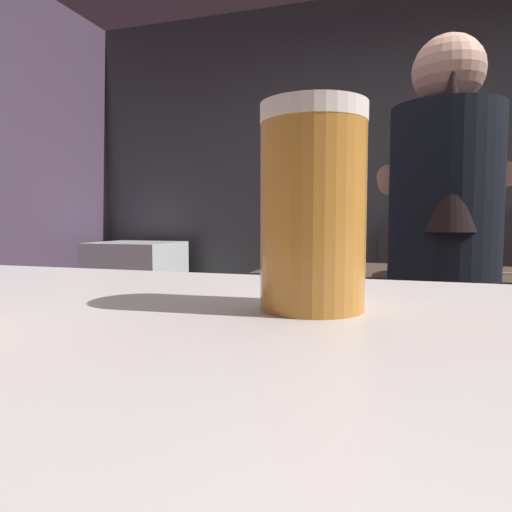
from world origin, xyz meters
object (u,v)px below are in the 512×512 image
Objects in this scene: mini_fridge at (137,305)px; bartender at (443,264)px; mixing_bowl at (416,266)px; bottle_hot_sauce at (403,207)px; pint_glass_far at (313,208)px; bottle_olive_oil at (456,207)px.

mini_fridge is 2.57m from bartender.
bartender is 8.54× the size of mixing_bowl.
bartender is (2.05, -1.47, 0.50)m from mini_fridge.
bottle_hot_sauce is at bearing 2.13° from bartender.
pint_glass_far is (1.88, -2.72, 0.65)m from mini_fridge.
bartender reaches higher than mixing_bowl.
bartender is at bearing -78.19° from mixing_bowl.
mini_fridge is 2.35m from bottle_olive_oil.
pint_glass_far is 0.81× the size of bottle_olive_oil.
pint_glass_far reaches higher than mixing_bowl.
bottle_olive_oil is at bearing -9.04° from bartender.
bottle_hot_sauce is (-0.14, 1.73, 0.23)m from bartender.
bottle_hot_sauce reaches higher than mini_fridge.
bottle_hot_sauce is (-0.07, 1.38, 0.27)m from mixing_bowl.
bartender is 9.40× the size of bottle_olive_oil.
mixing_bowl is 1.07× the size of bottle_hot_sauce.
bottle_hot_sauce is at bearing 92.86° from mixing_bowl.
pint_glass_far is (-0.10, -1.60, 0.19)m from mixing_bowl.
mini_fridge is at bearing 124.59° from pint_glass_far.
bartender is at bearing -85.31° from bottle_hot_sauce.
bottle_hot_sauce is at bearing 150.55° from bottle_olive_oil.
mixing_bowl is 1.62m from pint_glass_far.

